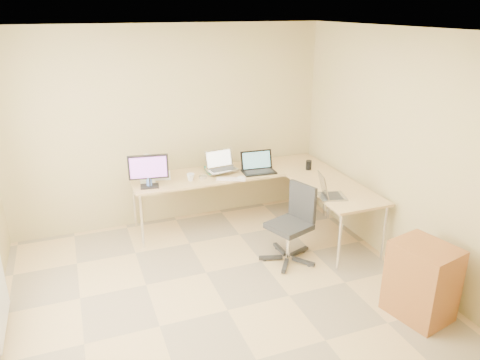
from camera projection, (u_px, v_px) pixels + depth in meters
name	position (u px, v px, depth m)	size (l,w,h in m)	color
floor	(228.00, 310.00, 4.47)	(4.50, 4.50, 0.00)	tan
ceiling	(224.00, 32.00, 3.54)	(4.50, 4.50, 0.00)	white
wall_back	(169.00, 128.00, 5.97)	(4.50, 4.50, 0.00)	tan
wall_right	(418.00, 160.00, 4.71)	(4.50, 4.50, 0.00)	tan
desk_main	(232.00, 197.00, 6.20)	(2.65, 0.70, 0.73)	tan
desk_return	(334.00, 215.00, 5.65)	(0.70, 1.30, 0.73)	tan
monitor	(149.00, 171.00, 5.48)	(0.48, 0.15, 0.41)	black
book_stack	(214.00, 170.00, 6.07)	(0.19, 0.26, 0.04)	#278274
laptop_center	(222.00, 161.00, 5.94)	(0.39, 0.30, 0.25)	#BCBCBC
laptop_black	(259.00, 163.00, 5.99)	(0.43, 0.32, 0.27)	black
keyboard	(231.00, 179.00, 5.77)	(0.37, 0.10, 0.02)	silver
mouse	(241.00, 177.00, 5.81)	(0.11, 0.07, 0.04)	silver
mug	(191.00, 177.00, 5.74)	(0.10, 0.10, 0.09)	silver
cd_stack	(203.00, 177.00, 5.83)	(0.10, 0.10, 0.03)	silver
water_bottle	(149.00, 177.00, 5.52)	(0.07, 0.07, 0.24)	#4B73CC
papers	(148.00, 180.00, 5.75)	(0.19, 0.27, 0.01)	white
white_box	(162.00, 175.00, 5.81)	(0.21, 0.16, 0.08)	white
desk_fan	(147.00, 166.00, 5.83)	(0.22, 0.22, 0.29)	white
black_cup	(309.00, 165.00, 6.11)	(0.07, 0.07, 0.13)	black
laptop_return	(333.00, 188.00, 5.21)	(0.28, 0.35, 0.23)	#9FA0AB
office_chair	(289.00, 221.00, 5.19)	(0.55, 0.55, 0.91)	#292929
cabinet	(422.00, 282.00, 4.29)	(0.45, 0.55, 0.77)	brown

